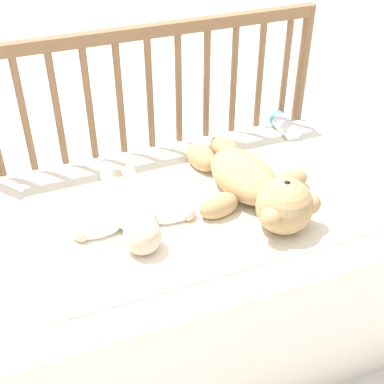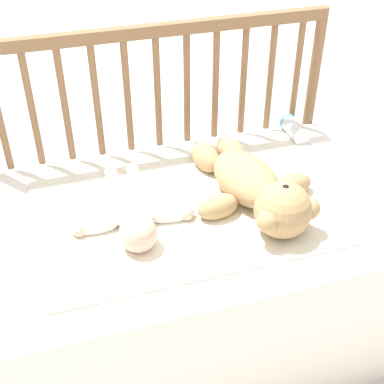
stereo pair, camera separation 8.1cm
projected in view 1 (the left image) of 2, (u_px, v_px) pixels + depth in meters
The scene contains 7 objects.
ground_plane at pixel (193, 331), 1.77m from camera, with size 12.00×12.00×0.00m, color silver.
crib_mattress at pixel (193, 277), 1.62m from camera, with size 1.11×0.70×0.51m.
crib_rail at pixel (151, 111), 1.67m from camera, with size 1.11×0.04×0.90m.
blanket at pixel (194, 202), 1.50m from camera, with size 0.89×0.58×0.01m.
teddy_bear at pixel (254, 184), 1.47m from camera, with size 0.36×0.50×0.15m.
baby at pixel (132, 209), 1.42m from camera, with size 0.34×0.39×0.10m.
baby_bottle at pixel (283, 124), 1.81m from camera, with size 0.06×0.15×0.06m.
Camera 1 is at (-0.42, -1.07, 1.42)m, focal length 50.00 mm.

